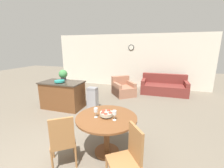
{
  "coord_description": "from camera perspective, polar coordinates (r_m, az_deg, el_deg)",
  "views": [
    {
      "loc": [
        1.51,
        -1.7,
        2.06
      ],
      "look_at": [
        0.21,
        2.46,
        0.98
      ],
      "focal_mm": 24.0,
      "sensor_mm": 36.0,
      "label": 1
    }
  ],
  "objects": [
    {
      "name": "wall_back",
      "position": [
        7.97,
        6.41,
        8.75
      ],
      "size": [
        8.0,
        0.09,
        2.7
      ],
      "color": "silver",
      "rests_on": "ground_plane"
    },
    {
      "name": "armchair",
      "position": [
        6.58,
        4.27,
        -1.83
      ],
      "size": [
        1.21,
        1.24,
        0.79
      ],
      "rotation": [
        0.0,
        0.0,
        0.65
      ],
      "color": "#A87056",
      "rests_on": "ground_plane"
    },
    {
      "name": "trash_bin",
      "position": [
        5.1,
        -7.39,
        -5.48
      ],
      "size": [
        0.32,
        0.27,
        0.76
      ],
      "color": "#9E9EA3",
      "rests_on": "ground_plane"
    },
    {
      "name": "potted_plant",
      "position": [
        5.49,
        -18.11,
        3.43
      ],
      "size": [
        0.29,
        0.29,
        0.37
      ],
      "color": "#4C4C51",
      "rests_on": "kitchen_island"
    },
    {
      "name": "couch",
      "position": [
        7.18,
        19.12,
        -1.11
      ],
      "size": [
        1.98,
        0.99,
        0.85
      ],
      "rotation": [
        0.0,
        0.0,
        0.0
      ],
      "color": "maroon",
      "rests_on": "ground_plane"
    },
    {
      "name": "wine_glass_right",
      "position": [
        2.71,
        0.95,
        -11.03
      ],
      "size": [
        0.07,
        0.07,
        0.18
      ],
      "color": "silver",
      "rests_on": "dining_table"
    },
    {
      "name": "dining_chair_near_left",
      "position": [
        2.85,
        -18.28,
        -19.38
      ],
      "size": [
        0.59,
        0.59,
        0.97
      ],
      "rotation": [
        0.0,
        0.0,
        6.92
      ],
      "color": "#9E6B3D",
      "rests_on": "ground_plane"
    },
    {
      "name": "dining_table",
      "position": [
        2.98,
        -2.08,
        -15.43
      ],
      "size": [
        1.16,
        1.16,
        0.78
      ],
      "color": "brown",
      "rests_on": "ground_plane"
    },
    {
      "name": "teal_bowl",
      "position": [
        5.18,
        -19.37,
        1.01
      ],
      "size": [
        0.32,
        0.32,
        0.08
      ],
      "color": "teal",
      "rests_on": "kitchen_island"
    },
    {
      "name": "kitchen_island",
      "position": [
        5.42,
        -18.21,
        -3.93
      ],
      "size": [
        1.41,
        0.79,
        0.92
      ],
      "color": "brown",
      "rests_on": "ground_plane"
    },
    {
      "name": "dining_chair_near_right",
      "position": [
        2.42,
        6.21,
        -25.58
      ],
      "size": [
        0.59,
        0.59,
        0.97
      ],
      "rotation": [
        0.0,
        0.0,
        8.49
      ],
      "color": "#9E6B3D",
      "rests_on": "ground_plane"
    },
    {
      "name": "fruit_bowl",
      "position": [
        2.86,
        -2.16,
        -11.18
      ],
      "size": [
        0.24,
        0.24,
        0.12
      ],
      "color": "#B7B29E",
      "rests_on": "dining_table"
    },
    {
      "name": "wine_glass_left",
      "position": [
        2.83,
        -6.19,
        -9.99
      ],
      "size": [
        0.07,
        0.07,
        0.18
      ],
      "color": "silver",
      "rests_on": "dining_table"
    }
  ]
}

